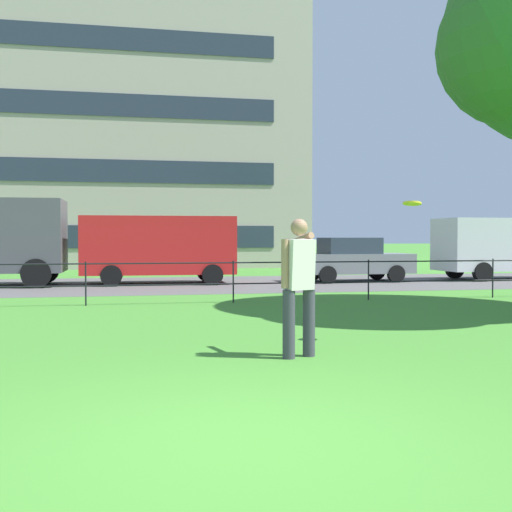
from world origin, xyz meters
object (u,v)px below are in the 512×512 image
at_px(frisbee, 412,203).
at_px(apartment_building_background, 65,94).
at_px(panel_van_far_right, 159,246).
at_px(car_grey_center, 352,259).
at_px(panel_van_left, 505,245).
at_px(person_thrower, 298,283).

distance_m(frisbee, apartment_building_background, 31.40).
xyz_separation_m(panel_van_far_right, car_grey_center, (6.70, -0.20, -0.49)).
bearing_deg(apartment_building_background, panel_van_left, -44.46).
bearing_deg(apartment_building_background, frisbee, -75.98).
height_order(person_thrower, car_grey_center, person_thrower).
bearing_deg(person_thrower, panel_van_left, 49.57).
distance_m(panel_van_left, apartment_building_background, 25.32).
height_order(panel_van_far_right, panel_van_left, same).
bearing_deg(frisbee, car_grey_center, 73.83).
relative_size(panel_van_far_right, apartment_building_background, 0.20).
height_order(panel_van_far_right, car_grey_center, panel_van_far_right).
relative_size(panel_van_far_right, panel_van_left, 1.00).
relative_size(person_thrower, panel_van_far_right, 0.35).
xyz_separation_m(car_grey_center, panel_van_left, (5.97, 0.06, 0.49)).
bearing_deg(car_grey_center, panel_van_far_right, 178.27).
xyz_separation_m(panel_van_far_right, panel_van_left, (12.66, -0.14, 0.00)).
height_order(panel_van_far_right, apartment_building_background, apartment_building_background).
bearing_deg(panel_van_left, person_thrower, -130.43).
bearing_deg(panel_van_far_right, frisbee, -76.99).
bearing_deg(apartment_building_background, panel_van_far_right, -75.19).
distance_m(panel_van_far_right, panel_van_left, 12.66).
relative_size(car_grey_center, panel_van_left, 0.80).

